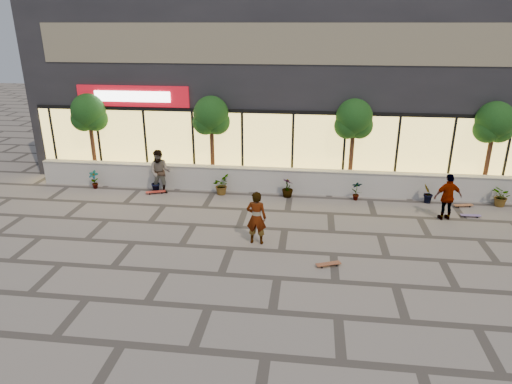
# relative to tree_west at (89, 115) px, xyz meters

# --- Properties ---
(ground) EXTENTS (80.00, 80.00, 0.00)m
(ground) POSITION_rel_tree_west_xyz_m (9.00, -7.70, -2.99)
(ground) COLOR gray
(ground) RESTS_ON ground
(planter_wall) EXTENTS (22.00, 0.42, 1.04)m
(planter_wall) POSITION_rel_tree_west_xyz_m (9.00, -0.70, -2.46)
(planter_wall) COLOR silver
(planter_wall) RESTS_ON ground
(retail_building) EXTENTS (24.00, 9.17, 8.50)m
(retail_building) POSITION_rel_tree_west_xyz_m (9.00, 4.79, 1.26)
(retail_building) COLOR black
(retail_building) RESTS_ON ground
(shrub_a) EXTENTS (0.43, 0.29, 0.81)m
(shrub_a) POSITION_rel_tree_west_xyz_m (0.50, -1.25, -2.58)
(shrub_a) COLOR #183B12
(shrub_a) RESTS_ON ground
(shrub_b) EXTENTS (0.57, 0.57, 0.81)m
(shrub_b) POSITION_rel_tree_west_xyz_m (3.30, -1.25, -2.58)
(shrub_b) COLOR #183B12
(shrub_b) RESTS_ON ground
(shrub_c) EXTENTS (0.68, 0.77, 0.81)m
(shrub_c) POSITION_rel_tree_west_xyz_m (6.10, -1.25, -2.58)
(shrub_c) COLOR #183B12
(shrub_c) RESTS_ON ground
(shrub_d) EXTENTS (0.64, 0.64, 0.81)m
(shrub_d) POSITION_rel_tree_west_xyz_m (8.90, -1.25, -2.58)
(shrub_d) COLOR #183B12
(shrub_d) RESTS_ON ground
(shrub_e) EXTENTS (0.46, 0.35, 0.81)m
(shrub_e) POSITION_rel_tree_west_xyz_m (11.70, -1.25, -2.58)
(shrub_e) COLOR #183B12
(shrub_e) RESTS_ON ground
(shrub_f) EXTENTS (0.55, 0.57, 0.81)m
(shrub_f) POSITION_rel_tree_west_xyz_m (14.50, -1.25, -2.58)
(shrub_f) COLOR #183B12
(shrub_f) RESTS_ON ground
(shrub_g) EXTENTS (0.77, 0.84, 0.81)m
(shrub_g) POSITION_rel_tree_west_xyz_m (17.30, -1.25, -2.58)
(shrub_g) COLOR #183B12
(shrub_g) RESTS_ON ground
(tree_west) EXTENTS (1.60, 1.50, 3.92)m
(tree_west) POSITION_rel_tree_west_xyz_m (0.00, 0.00, 0.00)
(tree_west) COLOR #4C291B
(tree_west) RESTS_ON ground
(tree_midwest) EXTENTS (1.60, 1.50, 3.92)m
(tree_midwest) POSITION_rel_tree_west_xyz_m (5.50, 0.00, 0.00)
(tree_midwest) COLOR #4C291B
(tree_midwest) RESTS_ON ground
(tree_mideast) EXTENTS (1.60, 1.50, 3.92)m
(tree_mideast) POSITION_rel_tree_west_xyz_m (11.50, 0.00, 0.00)
(tree_mideast) COLOR #4C291B
(tree_mideast) RESTS_ON ground
(tree_east) EXTENTS (1.60, 1.50, 3.92)m
(tree_east) POSITION_rel_tree_west_xyz_m (17.00, 0.00, 0.00)
(tree_east) COLOR #4C291B
(tree_east) RESTS_ON ground
(skater_center) EXTENTS (0.68, 0.47, 1.80)m
(skater_center) POSITION_rel_tree_west_xyz_m (8.13, -5.58, -2.09)
(skater_center) COLOR silver
(skater_center) RESTS_ON ground
(skater_left) EXTENTS (0.98, 0.80, 1.88)m
(skater_left) POSITION_rel_tree_west_xyz_m (3.56, -1.45, -2.04)
(skater_left) COLOR #997D62
(skater_left) RESTS_ON ground
(skater_right_near) EXTENTS (1.09, 0.62, 1.75)m
(skater_right_near) POSITION_rel_tree_west_xyz_m (14.80, -2.81, -2.11)
(skater_right_near) COLOR white
(skater_right_near) RESTS_ON ground
(skateboard_center) EXTENTS (0.78, 0.47, 0.09)m
(skateboard_center) POSITION_rel_tree_west_xyz_m (10.45, -6.84, -2.91)
(skateboard_center) COLOR brown
(skateboard_center) RESTS_ON ground
(skateboard_left) EXTENTS (0.84, 0.48, 0.10)m
(skateboard_left) POSITION_rel_tree_west_xyz_m (3.34, -1.55, -2.90)
(skateboard_left) COLOR red
(skateboard_left) RESTS_ON ground
(skateboard_right_near) EXTENTS (0.78, 0.36, 0.09)m
(skateboard_right_near) POSITION_rel_tree_west_xyz_m (15.84, -1.50, -2.91)
(skateboard_right_near) COLOR #9D5D33
(skateboard_right_near) RESTS_ON ground
(skateboard_right_far) EXTENTS (0.73, 0.20, 0.09)m
(skateboard_right_far) POSITION_rel_tree_west_xyz_m (15.81, -2.51, -2.91)
(skateboard_right_far) COLOR #624F91
(skateboard_right_far) RESTS_ON ground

